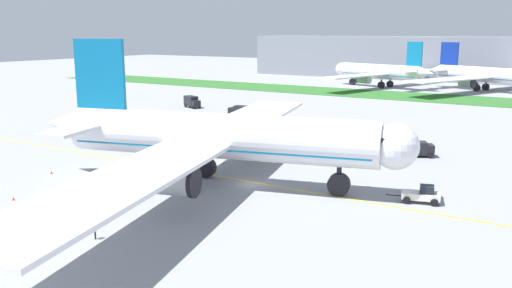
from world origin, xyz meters
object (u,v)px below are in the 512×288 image
traffic_cone_near_nose (13,198)px  service_truck_fuel_bowser (419,148)px  ground_crew_wingwalker_starboard (95,230)px  traffic_cone_port_wing (51,172)px  service_truck_baggage_loader (241,111)px  airliner_foreground (215,137)px  parked_airliner_far_left (381,72)px  ground_crew_marshaller_front (208,165)px  service_truck_catering_van (192,102)px  parked_airliner_far_centre (489,75)px  ground_crew_wingwalker_port (179,175)px  pushback_tug (422,195)px

traffic_cone_near_nose → service_truck_fuel_bowser: bearing=54.7°
ground_crew_wingwalker_starboard → traffic_cone_port_wing: ground_crew_wingwalker_starboard is taller
traffic_cone_port_wing → service_truck_baggage_loader: size_ratio=0.10×
airliner_foreground → parked_airliner_far_left: 137.27m
ground_crew_marshaller_front → service_truck_fuel_bowser: (23.41, 25.95, 0.36)m
traffic_cone_port_wing → service_truck_catering_van: bearing=112.1°
traffic_cone_port_wing → parked_airliner_far_left: bearing=90.5°
service_truck_fuel_bowser → parked_airliner_far_centre: (-7.66, 110.49, 4.15)m
traffic_cone_near_nose → parked_airliner_far_left: (-7.95, 153.53, 5.35)m
service_truck_fuel_bowser → service_truck_baggage_loader: bearing=158.8°
airliner_foreground → parked_airliner_far_centre: bearing=85.7°
service_truck_baggage_loader → service_truck_fuel_bowser: bearing=-21.2°
service_truck_baggage_loader → parked_airliner_far_left: size_ratio=0.09×
ground_crew_marshaller_front → ground_crew_wingwalker_starboard: (6.49, -26.85, -0.06)m
ground_crew_wingwalker_starboard → parked_airliner_far_centre: size_ratio=0.02×
ground_crew_wingwalker_starboard → parked_airliner_far_centre: (9.25, 163.28, 4.57)m
parked_airliner_far_left → parked_airliner_far_centre: parked_airliner_far_left is taller
ground_crew_wingwalker_port → service_truck_baggage_loader: bearing=115.2°
ground_crew_marshaller_front → service_truck_fuel_bowser: bearing=47.9°
ground_crew_wingwalker_port → ground_crew_marshaller_front: 6.53m
ground_crew_marshaller_front → traffic_cone_near_nose: ground_crew_marshaller_front is taller
ground_crew_marshaller_front → ground_crew_wingwalker_starboard: bearing=-76.4°
ground_crew_wingwalker_port → ground_crew_marshaller_front: ground_crew_marshaller_front is taller
ground_crew_wingwalker_starboard → traffic_cone_near_nose: (-18.14, 3.32, -0.66)m
traffic_cone_port_wing → parked_airliner_far_centre: bearing=77.2°
service_truck_baggage_loader → service_truck_catering_van: size_ratio=1.00×
traffic_cone_port_wing → parked_airliner_far_left: (-1.36, 143.04, 5.35)m
traffic_cone_port_wing → ground_crew_wingwalker_starboard: bearing=-29.2°
ground_crew_marshaller_front → service_truck_fuel_bowser: 34.95m
airliner_foreground → parked_airliner_far_centre: size_ratio=1.08×
traffic_cone_port_wing → service_truck_baggage_loader: bearing=95.6°
traffic_cone_near_nose → ground_crew_marshaller_front: bearing=63.6°
ground_crew_marshaller_front → traffic_cone_port_wing: (-18.25, -13.03, -0.72)m
airliner_foreground → parked_airliner_far_left: airliner_foreground is taller
ground_crew_marshaller_front → service_truck_catering_van: size_ratio=0.28×
ground_crew_wingwalker_port → service_truck_baggage_loader: size_ratio=0.26×
ground_crew_wingwalker_port → service_truck_catering_van: bearing=127.5°
airliner_foreground → service_truck_fuel_bowser: size_ratio=16.17×
ground_crew_wingwalker_starboard → service_truck_fuel_bowser: 55.44m
ground_crew_wingwalker_port → traffic_cone_port_wing: ground_crew_wingwalker_port is taller
ground_crew_wingwalker_port → service_truck_catering_van: (-44.53, 58.11, 0.69)m
service_truck_fuel_bowser → parked_airliner_far_left: (-43.01, 104.06, 4.27)m
pushback_tug → airliner_foreground: bearing=-164.7°
airliner_foreground → ground_crew_wingwalker_port: airliner_foreground is taller
service_truck_fuel_bowser → service_truck_catering_van: 72.54m
ground_crew_wingwalker_port → traffic_cone_port_wing: bearing=-160.5°
ground_crew_marshaller_front → ground_crew_wingwalker_starboard: ground_crew_marshaller_front is taller
ground_crew_marshaller_front → ground_crew_wingwalker_port: bearing=-89.3°
traffic_cone_near_nose → traffic_cone_port_wing: size_ratio=1.00×
ground_crew_wingwalker_port → parked_airliner_far_left: 138.02m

